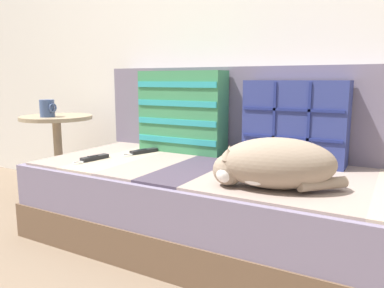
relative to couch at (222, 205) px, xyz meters
name	(u,v)px	position (x,y,z in m)	size (l,w,h in m)	color
ground_plane	(209,253)	(0.00, -0.13, -0.17)	(14.00, 14.00, 0.00)	#7A6651
couch	(222,205)	(0.00, 0.00, 0.00)	(1.73, 0.84, 0.35)	brown
sofa_backrest	(252,110)	(0.00, 0.35, 0.40)	(1.70, 0.14, 0.44)	slate
throw_pillow_quilted	(295,123)	(0.26, 0.20, 0.37)	(0.45, 0.14, 0.37)	navy
throw_pillow_striped	(182,112)	(-0.33, 0.20, 0.39)	(0.47, 0.14, 0.42)	#3D8956
sleeping_cat	(272,164)	(0.29, -0.23, 0.27)	(0.45, 0.33, 0.18)	gray
game_remote_near	(93,158)	(-0.59, -0.19, 0.19)	(0.07, 0.19, 0.02)	black
game_remote_far	(143,151)	(-0.48, 0.06, 0.19)	(0.11, 0.20, 0.02)	black
end_table	(58,142)	(-1.16, 0.10, 0.18)	(0.43, 0.43, 0.51)	#9E896B
coffee_mug	(47,108)	(-1.15, 0.03, 0.39)	(0.10, 0.08, 0.10)	#3D517F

